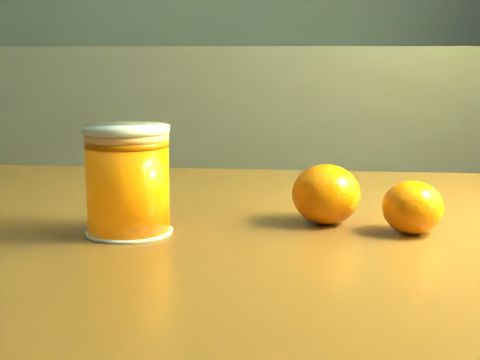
{
  "coord_description": "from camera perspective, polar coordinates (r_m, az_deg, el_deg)",
  "views": [
    {
      "loc": [
        0.89,
        -0.63,
        0.86
      ],
      "look_at": [
        0.86,
        -0.03,
        0.75
      ],
      "focal_mm": 50.0,
      "sensor_mm": 36.0,
      "label": 1
    }
  ],
  "objects": [
    {
      "name": "juice_glass",
      "position": [
        0.62,
        -9.54,
        -0.05
      ],
      "size": [
        0.08,
        0.08,
        0.1
      ],
      "rotation": [
        0.0,
        0.0,
        -0.31
      ],
      "color": "orange",
      "rests_on": "table"
    },
    {
      "name": "kitchen_counter",
      "position": [
        2.3,
        -19.75,
        -0.83
      ],
      "size": [
        3.15,
        0.6,
        0.9
      ],
      "primitive_type": "cube",
      "color": "#4F4E53",
      "rests_on": "ground"
    },
    {
      "name": "orange_back",
      "position": [
        0.63,
        14.52,
        -2.27
      ],
      "size": [
        0.07,
        0.07,
        0.05
      ],
      "primitive_type": "ellipsoid",
      "rotation": [
        0.0,
        0.0,
        0.19
      ],
      "color": "orange",
      "rests_on": "table"
    },
    {
      "name": "table",
      "position": [
        0.69,
        2.89,
        -10.95
      ],
      "size": [
        0.98,
        0.71,
        0.7
      ],
      "rotation": [
        0.0,
        0.0,
        -0.06
      ],
      "color": "brown",
      "rests_on": "ground"
    },
    {
      "name": "orange_front",
      "position": [
        0.65,
        7.36,
        -1.21
      ],
      "size": [
        0.07,
        0.07,
        0.06
      ],
      "primitive_type": "ellipsoid",
      "rotation": [
        0.0,
        0.0,
        -0.06
      ],
      "color": "orange",
      "rests_on": "table"
    }
  ]
}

